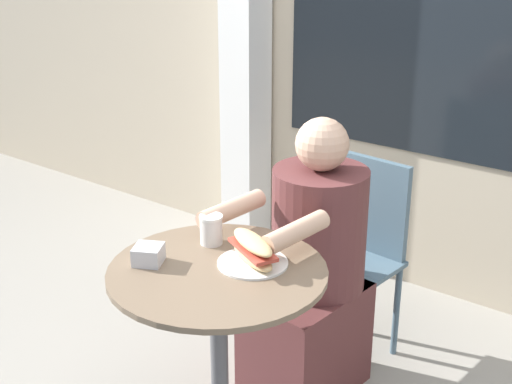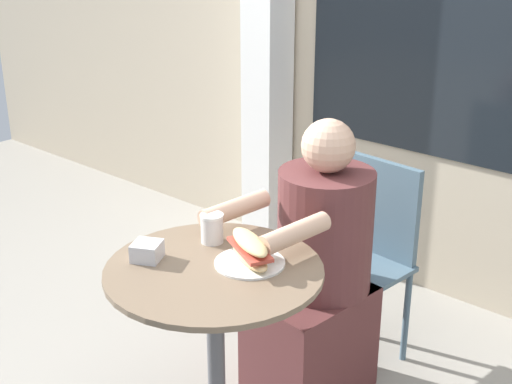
% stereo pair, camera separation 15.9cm
% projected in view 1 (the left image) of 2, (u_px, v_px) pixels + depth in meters
% --- Properties ---
extents(storefront_wall, '(8.00, 0.09, 2.80)m').
position_uv_depth(storefront_wall, '(443.00, 10.00, 3.25)').
color(storefront_wall, '#B7A88E').
rests_on(storefront_wall, ground_plane).
extents(lattice_pillar, '(0.20, 0.20, 2.40)m').
position_uv_depth(lattice_pillar, '(245.00, 37.00, 3.78)').
color(lattice_pillar, silver).
rests_on(lattice_pillar, ground_plane).
extents(cafe_table, '(0.71, 0.71, 0.76)m').
position_uv_depth(cafe_table, '(219.00, 324.00, 2.35)').
color(cafe_table, brown).
rests_on(cafe_table, ground_plane).
extents(diner_chair, '(0.41, 0.41, 0.87)m').
position_uv_depth(diner_chair, '(359.00, 241.00, 3.02)').
color(diner_chair, slate).
rests_on(diner_chair, ground_plane).
extents(seated_diner, '(0.41, 0.67, 1.13)m').
position_uv_depth(seated_diner, '(311.00, 280.00, 2.78)').
color(seated_diner, brown).
rests_on(seated_diner, ground_plane).
extents(sandwich_on_plate, '(0.24, 0.23, 0.10)m').
position_uv_depth(sandwich_on_plate, '(253.00, 252.00, 2.29)').
color(sandwich_on_plate, white).
rests_on(sandwich_on_plate, cafe_table).
extents(drink_cup, '(0.08, 0.08, 0.10)m').
position_uv_depth(drink_cup, '(211.00, 230.00, 2.43)').
color(drink_cup, silver).
rests_on(drink_cup, cafe_table).
extents(napkin_box, '(0.12, 0.12, 0.06)m').
position_uv_depth(napkin_box, '(148.00, 255.00, 2.30)').
color(napkin_box, silver).
rests_on(napkin_box, cafe_table).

